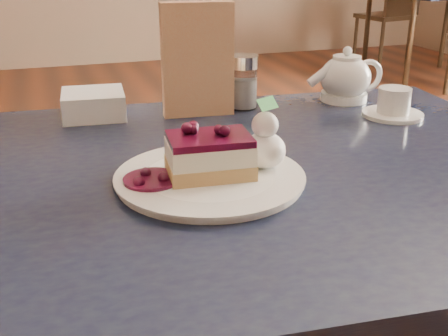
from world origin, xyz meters
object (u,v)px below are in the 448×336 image
object	(u,v)px
cheesecake_slice	(210,156)
main_table	(204,215)
tea_set	(354,84)
bg_table_far_right	(424,70)
dessert_plate	(210,178)

from	to	relation	value
cheesecake_slice	main_table	bearing A→B (deg)	90.00
tea_set	cheesecake_slice	bearing A→B (deg)	-143.33
main_table	bg_table_far_right	size ratio (longest dim) A/B	0.73
cheesecake_slice	bg_table_far_right	bearing A→B (deg)	53.07
dessert_plate	cheesecake_slice	xyz separation A→B (m)	(0.00, -0.00, 0.04)
dessert_plate	main_table	bearing A→B (deg)	85.25
main_table	cheesecake_slice	bearing A→B (deg)	-90.00
main_table	cheesecake_slice	distance (m)	0.14
cheesecake_slice	tea_set	size ratio (longest dim) A/B	0.51
cheesecake_slice	bg_table_far_right	world-z (taller)	cheesecake_slice
bg_table_far_right	main_table	bearing A→B (deg)	-143.52
dessert_plate	bg_table_far_right	world-z (taller)	dessert_plate
tea_set	bg_table_far_right	xyz separation A→B (m)	(2.61, 3.10, -0.77)
bg_table_far_right	dessert_plate	bearing A→B (deg)	-143.12
main_table	cheesecake_slice	xyz separation A→B (m)	(-0.00, -0.05, 0.13)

